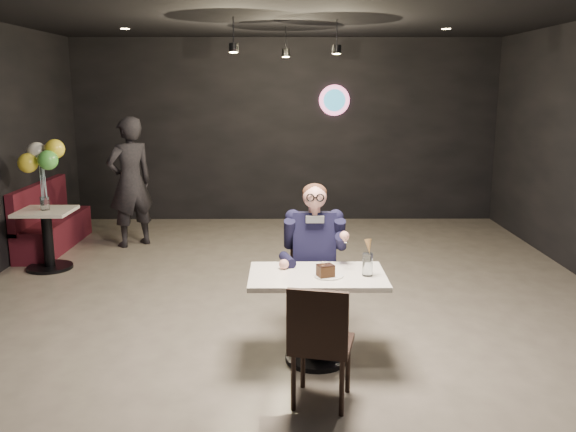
{
  "coord_description": "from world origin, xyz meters",
  "views": [
    {
      "loc": [
        -0.03,
        -5.69,
        2.24
      ],
      "look_at": [
        0.01,
        -0.38,
        1.1
      ],
      "focal_mm": 38.0,
      "sensor_mm": 36.0,
      "label": 1
    }
  ],
  "objects_px": {
    "chair_near": "(322,342)",
    "balloon_vase": "(45,203)",
    "seated_man": "(314,259)",
    "chair_far": "(314,286)",
    "booth_bench": "(53,216)",
    "sundae_glass": "(368,264)",
    "passerby": "(130,182)",
    "side_table": "(48,238)",
    "main_table": "(317,318)"
  },
  "relations": [
    {
      "from": "chair_near",
      "to": "balloon_vase",
      "type": "xyz_separation_m",
      "value": [
        -3.19,
        3.27,
        0.37
      ]
    },
    {
      "from": "balloon_vase",
      "to": "seated_man",
      "type": "bearing_deg",
      "value": -32.77
    },
    {
      "from": "chair_far",
      "to": "booth_bench",
      "type": "relative_size",
      "value": 0.5
    },
    {
      "from": "sundae_glass",
      "to": "booth_bench",
      "type": "distance_m",
      "value": 5.35
    },
    {
      "from": "chair_far",
      "to": "sundae_glass",
      "type": "distance_m",
      "value": 0.81
    },
    {
      "from": "chair_near",
      "to": "passerby",
      "type": "relative_size",
      "value": 0.5
    },
    {
      "from": "sundae_glass",
      "to": "passerby",
      "type": "distance_m",
      "value": 4.73
    },
    {
      "from": "chair_near",
      "to": "balloon_vase",
      "type": "relative_size",
      "value": 5.73
    },
    {
      "from": "chair_near",
      "to": "seated_man",
      "type": "bearing_deg",
      "value": 103.02
    },
    {
      "from": "chair_near",
      "to": "booth_bench",
      "type": "distance_m",
      "value": 5.52
    },
    {
      "from": "chair_near",
      "to": "sundae_glass",
      "type": "relative_size",
      "value": 4.95
    },
    {
      "from": "booth_bench",
      "to": "sundae_glass",
      "type": "bearing_deg",
      "value": -43.18
    },
    {
      "from": "chair_near",
      "to": "booth_bench",
      "type": "height_order",
      "value": "chair_near"
    },
    {
      "from": "chair_near",
      "to": "side_table",
      "type": "xyz_separation_m",
      "value": [
        -3.19,
        3.27,
        -0.06
      ]
    },
    {
      "from": "passerby",
      "to": "balloon_vase",
      "type": "bearing_deg",
      "value": 16.68
    },
    {
      "from": "passerby",
      "to": "seated_man",
      "type": "bearing_deg",
      "value": 87.81
    },
    {
      "from": "sundae_glass",
      "to": "passerby",
      "type": "xyz_separation_m",
      "value": [
        -2.82,
        3.79,
        0.07
      ]
    },
    {
      "from": "sundae_glass",
      "to": "booth_bench",
      "type": "relative_size",
      "value": 0.1
    },
    {
      "from": "booth_bench",
      "to": "side_table",
      "type": "height_order",
      "value": "booth_bench"
    },
    {
      "from": "main_table",
      "to": "chair_far",
      "type": "bearing_deg",
      "value": 90.0
    },
    {
      "from": "sundae_glass",
      "to": "balloon_vase",
      "type": "relative_size",
      "value": 1.16
    },
    {
      "from": "chair_near",
      "to": "sundae_glass",
      "type": "height_order",
      "value": "sundae_glass"
    },
    {
      "from": "chair_far",
      "to": "side_table",
      "type": "relative_size",
      "value": 1.16
    },
    {
      "from": "main_table",
      "to": "booth_bench",
      "type": "relative_size",
      "value": 0.6
    },
    {
      "from": "main_table",
      "to": "passerby",
      "type": "bearing_deg",
      "value": 122.92
    },
    {
      "from": "side_table",
      "to": "seated_man",
      "type": "bearing_deg",
      "value": -32.77
    },
    {
      "from": "sundae_glass",
      "to": "side_table",
      "type": "xyz_separation_m",
      "value": [
        -3.59,
        2.65,
        -0.45
      ]
    },
    {
      "from": "chair_far",
      "to": "sundae_glass",
      "type": "height_order",
      "value": "sundae_glass"
    },
    {
      "from": "main_table",
      "to": "balloon_vase",
      "type": "relative_size",
      "value": 6.86
    },
    {
      "from": "main_table",
      "to": "chair_far",
      "type": "distance_m",
      "value": 0.56
    },
    {
      "from": "booth_bench",
      "to": "balloon_vase",
      "type": "relative_size",
      "value": 11.44
    },
    {
      "from": "booth_bench",
      "to": "passerby",
      "type": "height_order",
      "value": "passerby"
    },
    {
      "from": "sundae_glass",
      "to": "balloon_vase",
      "type": "height_order",
      "value": "sundae_glass"
    },
    {
      "from": "seated_man",
      "to": "passerby",
      "type": "height_order",
      "value": "passerby"
    },
    {
      "from": "booth_bench",
      "to": "main_table",
      "type": "bearing_deg",
      "value": -45.91
    },
    {
      "from": "seated_man",
      "to": "passerby",
      "type": "bearing_deg",
      "value": 127.19
    },
    {
      "from": "chair_near",
      "to": "side_table",
      "type": "distance_m",
      "value": 4.57
    },
    {
      "from": "seated_man",
      "to": "chair_near",
      "type": "bearing_deg",
      "value": -90.0
    },
    {
      "from": "chair_near",
      "to": "booth_bench",
      "type": "bearing_deg",
      "value": 142.27
    },
    {
      "from": "side_table",
      "to": "chair_near",
      "type": "bearing_deg",
      "value": -45.73
    },
    {
      "from": "chair_near",
      "to": "sundae_glass",
      "type": "xyz_separation_m",
      "value": [
        0.4,
        0.62,
        0.38
      ]
    },
    {
      "from": "sundae_glass",
      "to": "balloon_vase",
      "type": "distance_m",
      "value": 4.46
    },
    {
      "from": "balloon_vase",
      "to": "sundae_glass",
      "type": "bearing_deg",
      "value": -36.44
    },
    {
      "from": "sundae_glass",
      "to": "passerby",
      "type": "height_order",
      "value": "passerby"
    },
    {
      "from": "sundae_glass",
      "to": "booth_bench",
      "type": "bearing_deg",
      "value": 136.82
    },
    {
      "from": "main_table",
      "to": "chair_far",
      "type": "height_order",
      "value": "chair_far"
    },
    {
      "from": "side_table",
      "to": "passerby",
      "type": "height_order",
      "value": "passerby"
    },
    {
      "from": "main_table",
      "to": "balloon_vase",
      "type": "xyz_separation_m",
      "value": [
        -3.19,
        2.6,
        0.46
      ]
    },
    {
      "from": "side_table",
      "to": "sundae_glass",
      "type": "bearing_deg",
      "value": -36.44
    },
    {
      "from": "seated_man",
      "to": "passerby",
      "type": "relative_size",
      "value": 0.79
    }
  ]
}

